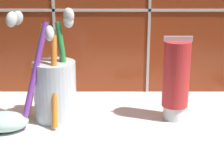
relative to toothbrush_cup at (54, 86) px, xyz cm
name	(u,v)px	position (x,y,z in cm)	size (l,w,h in cm)	color
sink_counter	(145,134)	(14.55, -3.55, -6.70)	(71.54, 34.59, 2.00)	white
toothbrush_cup	(54,86)	(0.00, 0.00, 0.00)	(10.05, 9.47, 18.50)	silver
toothpaste_tube	(176,79)	(19.62, 0.14, 1.14)	(4.48, 4.27, 13.85)	white
soap_bar	(3,122)	(-7.57, -4.33, -4.28)	(8.12, 5.30, 2.85)	silver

